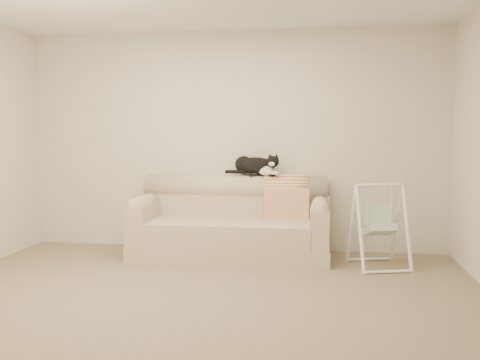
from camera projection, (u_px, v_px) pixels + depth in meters
The scene contains 8 objects.
ground_plane at pixel (197, 298), 4.54m from camera, with size 5.00×5.00×0.00m, color #75654B.
room_shell at pixel (196, 117), 4.40m from camera, with size 5.04×4.04×2.60m.
sofa at pixel (232, 225), 6.09m from camera, with size 2.20×0.93×0.90m.
remote_a at pixel (256, 175), 6.25m from camera, with size 0.18×0.14×0.03m.
remote_b at pixel (269, 175), 6.21m from camera, with size 0.15×0.16×0.02m.
tuxedo_cat at pixel (256, 165), 6.25m from camera, with size 0.66×0.38×0.26m.
throw_blanket at pixel (287, 191), 6.19m from camera, with size 0.52×0.38×0.58m.
baby_swing at pixel (379, 225), 5.55m from camera, with size 0.67×0.69×0.88m.
Camera 1 is at (1.02, -4.33, 1.39)m, focal length 40.00 mm.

